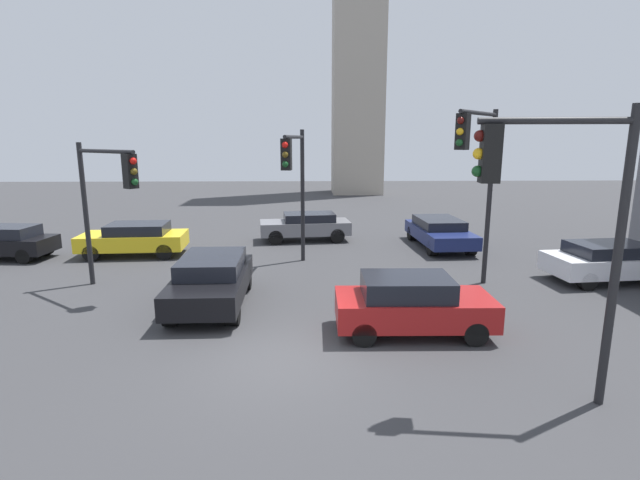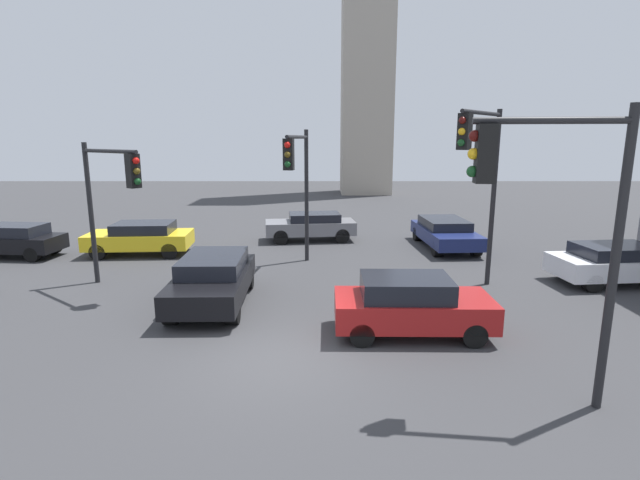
# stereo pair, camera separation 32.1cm
# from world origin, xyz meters

# --- Properties ---
(ground_plane) EXTENTS (91.80, 91.80, 0.00)m
(ground_plane) POSITION_xyz_m (0.00, 0.00, 0.00)
(ground_plane) COLOR #38383A
(traffic_light_0) EXTENTS (2.67, 0.51, 5.43)m
(traffic_light_0) POSITION_xyz_m (4.86, -1.80, 3.80)
(traffic_light_0) COLOR black
(traffic_light_0) RESTS_ON ground_plane
(traffic_light_1) EXTENTS (2.53, 2.04, 4.74)m
(traffic_light_1) POSITION_xyz_m (-5.66, 5.02, 3.36)
(traffic_light_1) COLOR black
(traffic_light_1) RESTS_ON ground_plane
(traffic_light_2) EXTENTS (0.73, 3.75, 5.20)m
(traffic_light_2) POSITION_xyz_m (0.11, 7.29, 3.70)
(traffic_light_2) COLOR black
(traffic_light_2) RESTS_ON ground_plane
(traffic_light_3) EXTENTS (1.98, 2.36, 5.77)m
(traffic_light_3) POSITION_xyz_m (5.77, 4.74, 4.11)
(traffic_light_3) COLOR black
(traffic_light_3) RESTS_ON ground_plane
(car_0) EXTENTS (4.44, 2.20, 1.34)m
(car_0) POSITION_xyz_m (0.45, 12.85, 0.73)
(car_0) COLOR slate
(car_0) RESTS_ON ground_plane
(car_1) EXTENTS (2.07, 4.60, 1.45)m
(car_1) POSITION_xyz_m (-2.31, 3.74, 0.78)
(car_1) COLOR black
(car_1) RESTS_ON ground_plane
(car_3) EXTENTS (4.36, 2.18, 1.38)m
(car_3) POSITION_xyz_m (-6.76, 9.99, 0.74)
(car_3) COLOR yellow
(car_3) RESTS_ON ground_plane
(car_4) EXTENTS (4.61, 2.31, 1.35)m
(car_4) POSITION_xyz_m (11.04, 5.79, 0.72)
(car_4) COLOR silver
(car_4) RESTS_ON ground_plane
(car_5) EXTENTS (3.94, 1.85, 1.49)m
(car_5) POSITION_xyz_m (3.16, 1.47, 0.77)
(car_5) COLOR maroon
(car_5) RESTS_ON ground_plane
(car_6) EXTENTS (4.09, 1.99, 1.37)m
(car_6) POSITION_xyz_m (-11.91, 9.55, 0.72)
(car_6) COLOR black
(car_6) RESTS_ON ground_plane
(car_7) EXTENTS (2.27, 4.86, 1.29)m
(car_7) POSITION_xyz_m (6.54, 11.33, 0.71)
(car_7) COLOR navy
(car_7) RESTS_ON ground_plane
(skyline_tower) EXTENTS (4.35, 4.35, 32.15)m
(skyline_tower) POSITION_xyz_m (4.96, 33.73, 16.08)
(skyline_tower) COLOR #A89E8E
(skyline_tower) RESTS_ON ground_plane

